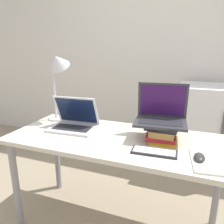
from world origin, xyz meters
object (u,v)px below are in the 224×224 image
(laptop_left, at_px, (74,122))
(book_stack, at_px, (163,132))
(mouse, at_px, (199,157))
(notepad, at_px, (212,162))
(wireless_keyboard, at_px, (154,152))
(mini_fridge, at_px, (202,129))
(laptop_on_books, at_px, (161,115))
(desk_lamp, at_px, (57,69))

(laptop_left, distance_m, book_stack, 0.67)
(book_stack, relative_size, mouse, 2.59)
(book_stack, xyz_separation_m, notepad, (0.29, -0.23, -0.05))
(wireless_keyboard, xyz_separation_m, mini_fridge, (0.31, 1.28, -0.26))
(laptop_on_books, xyz_separation_m, desk_lamp, (-0.84, 0.06, 0.27))
(book_stack, distance_m, laptop_on_books, 0.11)
(laptop_left, distance_m, wireless_keyboard, 0.68)
(notepad, height_order, mini_fridge, mini_fridge)
(mouse, distance_m, mini_fridge, 1.32)
(laptop_on_books, bearing_deg, desk_lamp, 175.75)
(laptop_on_books, distance_m, wireless_keyboard, 0.29)
(mouse, height_order, mini_fridge, mini_fridge)
(wireless_keyboard, distance_m, mini_fridge, 1.34)
(book_stack, height_order, mini_fridge, mini_fridge)
(wireless_keyboard, bearing_deg, mini_fridge, 76.35)
(laptop_left, xyz_separation_m, wireless_keyboard, (0.65, -0.20, -0.04))
(laptop_on_books, bearing_deg, book_stack, -51.51)
(mouse, relative_size, mini_fridge, 0.11)
(laptop_on_books, relative_size, notepad, 1.21)
(wireless_keyboard, height_order, notepad, wireless_keyboard)
(book_stack, relative_size, wireless_keyboard, 1.02)
(book_stack, bearing_deg, desk_lamp, 173.81)
(laptop_left, bearing_deg, mouse, -13.04)
(notepad, relative_size, desk_lamp, 0.51)
(wireless_keyboard, relative_size, mini_fridge, 0.28)
(laptop_on_books, distance_m, notepad, 0.44)
(wireless_keyboard, height_order, desk_lamp, desk_lamp)
(laptop_on_books, height_order, desk_lamp, desk_lamp)
(wireless_keyboard, xyz_separation_m, mouse, (0.25, -0.01, 0.01))
(mouse, height_order, notepad, mouse)
(laptop_left, bearing_deg, laptop_on_books, 4.21)
(laptop_left, distance_m, mouse, 0.92)
(laptop_on_books, xyz_separation_m, mouse, (0.25, -0.26, -0.14))
(laptop_on_books, xyz_separation_m, wireless_keyboard, (0.01, -0.25, -0.16))
(mouse, xyz_separation_m, notepad, (0.07, -0.00, -0.01))
(wireless_keyboard, distance_m, desk_lamp, 1.00)
(book_stack, height_order, laptop_on_books, laptop_on_books)
(wireless_keyboard, relative_size, mouse, 2.53)
(mouse, height_order, desk_lamp, desk_lamp)
(laptop_left, bearing_deg, notepad, -12.24)
(wireless_keyboard, xyz_separation_m, desk_lamp, (-0.84, 0.31, 0.43))
(laptop_on_books, height_order, mini_fridge, laptop_on_books)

